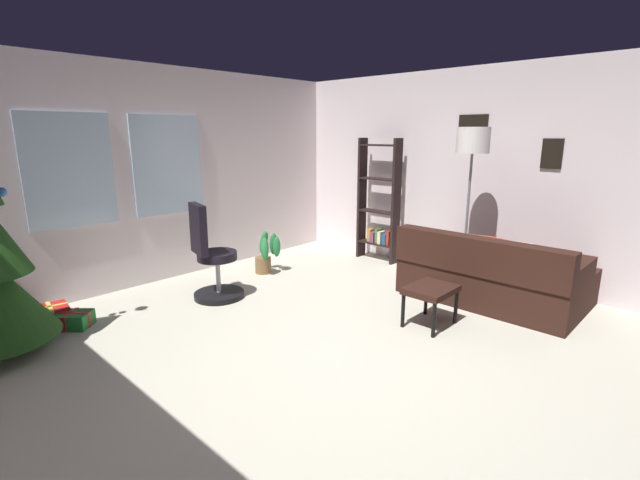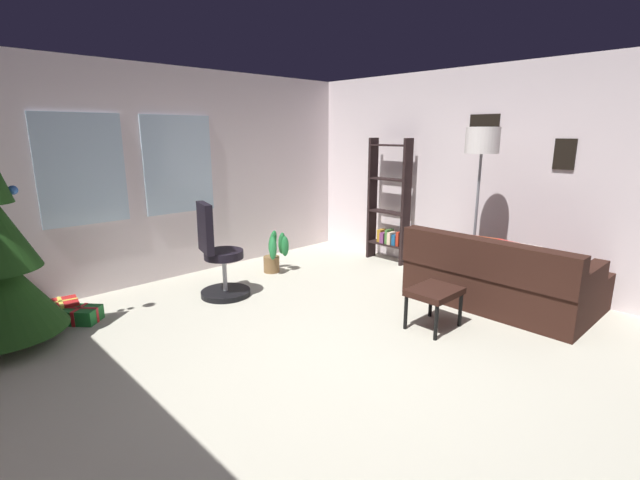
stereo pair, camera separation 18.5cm
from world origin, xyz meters
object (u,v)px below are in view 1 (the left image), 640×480
(gift_box_green, at_px, (71,320))
(potted_plant, at_px, (267,254))
(gift_box_gold, at_px, (18,323))
(couch, at_px, (505,277))
(floor_lamp, at_px, (472,153))
(gift_box_red, at_px, (51,315))
(office_chair, at_px, (212,262))
(bookshelf, at_px, (379,207))
(footstool, at_px, (431,292))

(gift_box_green, bearing_deg, potted_plant, -1.17)
(gift_box_gold, bearing_deg, couch, -37.53)
(gift_box_green, relative_size, potted_plant, 0.75)
(floor_lamp, distance_m, potted_plant, 2.84)
(gift_box_green, bearing_deg, floor_lamp, -32.58)
(floor_lamp, bearing_deg, gift_box_red, 145.55)
(potted_plant, bearing_deg, office_chair, -163.99)
(gift_box_red, bearing_deg, office_chair, -21.48)
(floor_lamp, bearing_deg, bookshelf, 75.89)
(bookshelf, height_order, floor_lamp, floor_lamp)
(gift_box_green, xyz_separation_m, potted_plant, (2.41, -0.05, 0.18))
(gift_box_red, relative_size, office_chair, 0.32)
(footstool, height_order, gift_box_gold, footstool)
(gift_box_red, relative_size, bookshelf, 0.20)
(gift_box_gold, relative_size, bookshelf, 0.19)
(footstool, xyz_separation_m, bookshelf, (1.53, 1.73, 0.45))
(footstool, xyz_separation_m, potted_plant, (0.01, 2.44, -0.08))
(gift_box_green, bearing_deg, bookshelf, -10.94)
(gift_box_green, relative_size, floor_lamp, 0.23)
(gift_box_gold, relative_size, potted_plant, 0.57)
(footstool, distance_m, gift_box_red, 3.72)
(gift_box_gold, bearing_deg, bookshelf, -13.24)
(footstool, bearing_deg, office_chair, 115.52)
(couch, height_order, floor_lamp, floor_lamp)
(gift_box_gold, relative_size, office_chair, 0.30)
(couch, xyz_separation_m, floor_lamp, (0.00, 0.49, 1.33))
(footstool, bearing_deg, gift_box_gold, 135.36)
(bookshelf, relative_size, floor_lamp, 0.93)
(potted_plant, bearing_deg, couch, -67.29)
(gift_box_green, xyz_separation_m, floor_lamp, (3.55, -2.27, 1.54))
(footstool, bearing_deg, potted_plant, 89.78)
(gift_box_red, height_order, gift_box_gold, gift_box_gold)
(footstool, xyz_separation_m, floor_lamp, (1.15, 0.22, 1.27))
(couch, distance_m, office_chair, 3.25)
(gift_box_gold, xyz_separation_m, office_chair, (1.75, -0.60, 0.34))
(floor_lamp, height_order, potted_plant, floor_lamp)
(couch, height_order, potted_plant, couch)
(gift_box_green, bearing_deg, couch, -37.88)
(gift_box_green, xyz_separation_m, bookshelf, (3.93, -0.76, 0.71))
(couch, distance_m, potted_plant, 2.94)
(gift_box_gold, xyz_separation_m, floor_lamp, (3.93, -2.52, 1.52))
(bookshelf, bearing_deg, gift_box_red, 166.11)
(gift_box_gold, xyz_separation_m, potted_plant, (2.79, -0.30, 0.17))
(office_chair, height_order, bookshelf, bookshelf)
(potted_plant, bearing_deg, gift_box_gold, 173.81)
(couch, height_order, office_chair, office_chair)
(gift_box_red, distance_m, gift_box_green, 0.26)
(office_chair, relative_size, floor_lamp, 0.58)
(office_chair, xyz_separation_m, floor_lamp, (2.17, -1.92, 1.18))
(couch, height_order, bookshelf, bookshelf)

